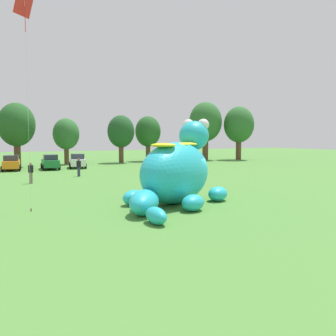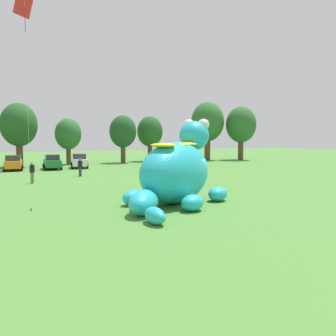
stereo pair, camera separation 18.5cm
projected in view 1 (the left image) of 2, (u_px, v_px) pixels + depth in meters
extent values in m
plane|color=#4C8438|center=(189.00, 200.00, 21.94)|extent=(160.00, 160.00, 0.00)
ellipsoid|color=#23B2C6|center=(176.00, 173.00, 20.87)|extent=(6.74, 6.12, 3.44)
ellipsoid|color=#23B2C6|center=(194.00, 136.00, 23.01)|extent=(2.69, 2.65, 1.82)
sphere|color=white|center=(188.00, 125.00, 23.42)|extent=(0.73, 0.73, 0.73)
sphere|color=white|center=(203.00, 125.00, 22.97)|extent=(0.73, 0.73, 0.73)
ellipsoid|color=yellow|center=(186.00, 144.00, 21.97)|extent=(1.71, 1.76, 0.23)
ellipsoid|color=yellow|center=(176.00, 145.00, 20.74)|extent=(1.71, 1.76, 0.23)
ellipsoid|color=yellow|center=(163.00, 145.00, 19.38)|extent=(1.71, 1.76, 0.23)
ellipsoid|color=#23B2C6|center=(160.00, 190.00, 23.34)|extent=(1.81, 1.72, 0.84)
ellipsoid|color=#23B2C6|center=(218.00, 194.00, 21.62)|extent=(1.81, 1.72, 0.84)
ellipsoid|color=#23B2C6|center=(134.00, 198.00, 20.28)|extent=(1.81, 1.72, 0.84)
ellipsoid|color=#23B2C6|center=(193.00, 203.00, 18.70)|extent=(1.81, 1.72, 0.84)
ellipsoid|color=#23B2C6|center=(144.00, 202.00, 17.84)|extent=(2.66, 3.06, 1.21)
ellipsoid|color=#23B2C6|center=(156.00, 216.00, 15.88)|extent=(0.78, 1.60, 0.74)
cube|color=orange|center=(11.00, 164.00, 41.16)|extent=(2.13, 4.26, 0.80)
cube|color=#2D333D|center=(11.00, 158.00, 40.96)|extent=(1.70, 2.12, 0.60)
cylinder|color=black|center=(4.00, 167.00, 42.09)|extent=(0.31, 0.66, 0.64)
cylinder|color=black|center=(20.00, 167.00, 42.68)|extent=(0.31, 0.66, 0.64)
cylinder|color=black|center=(2.00, 169.00, 39.71)|extent=(0.31, 0.66, 0.64)
cylinder|color=black|center=(19.00, 168.00, 40.30)|extent=(0.31, 0.66, 0.64)
cube|color=#1E7238|center=(50.00, 163.00, 42.57)|extent=(1.96, 4.20, 0.80)
cube|color=#2D333D|center=(50.00, 157.00, 42.38)|extent=(1.62, 2.06, 0.60)
cylinder|color=black|center=(42.00, 166.00, 43.45)|extent=(0.28, 0.65, 0.64)
cylinder|color=black|center=(57.00, 166.00, 44.10)|extent=(0.28, 0.65, 0.64)
cylinder|color=black|center=(43.00, 168.00, 41.11)|extent=(0.28, 0.65, 0.64)
cylinder|color=black|center=(59.00, 167.00, 41.77)|extent=(0.28, 0.65, 0.64)
cube|color=white|center=(78.00, 162.00, 44.46)|extent=(2.39, 4.33, 0.80)
cube|color=#2D333D|center=(77.00, 156.00, 44.26)|extent=(1.82, 2.20, 0.60)
cylinder|color=black|center=(70.00, 165.00, 45.47)|extent=(0.35, 0.67, 0.64)
cylinder|color=black|center=(84.00, 164.00, 45.95)|extent=(0.35, 0.67, 0.64)
cylinder|color=black|center=(71.00, 166.00, 43.04)|extent=(0.35, 0.67, 0.64)
cylinder|color=black|center=(86.00, 166.00, 43.52)|extent=(0.35, 0.67, 0.64)
cylinder|color=brown|center=(18.00, 156.00, 45.74)|extent=(0.80, 0.80, 2.78)
ellipsoid|color=#235623|center=(16.00, 125.00, 45.42)|extent=(4.45, 4.45, 5.34)
cylinder|color=brown|center=(67.00, 156.00, 50.37)|extent=(0.63, 0.63, 2.20)
ellipsoid|color=#2D662D|center=(66.00, 134.00, 50.11)|extent=(3.52, 3.52, 4.23)
cylinder|color=brown|center=(121.00, 155.00, 53.30)|extent=(0.69, 0.69, 2.40)
ellipsoid|color=#1E4C23|center=(121.00, 131.00, 53.02)|extent=(3.84, 3.84, 4.61)
cylinder|color=brown|center=(148.00, 153.00, 56.91)|extent=(0.69, 0.69, 2.43)
ellipsoid|color=#235623|center=(148.00, 131.00, 56.63)|extent=(3.88, 3.88, 4.66)
cylinder|color=brown|center=(205.00, 150.00, 59.96)|extent=(0.94, 0.94, 3.28)
ellipsoid|color=#2D662D|center=(206.00, 122.00, 59.58)|extent=(5.25, 5.25, 6.30)
cylinder|color=brown|center=(238.00, 150.00, 60.55)|extent=(0.87, 0.87, 3.05)
ellipsoid|color=#2D662D|center=(239.00, 125.00, 60.19)|extent=(4.88, 4.88, 5.85)
cylinder|color=#2D334C|center=(168.00, 180.00, 28.27)|extent=(0.26, 0.26, 0.88)
cube|color=white|center=(168.00, 171.00, 28.21)|extent=(0.38, 0.22, 0.60)
sphere|color=tan|center=(168.00, 165.00, 28.18)|extent=(0.22, 0.22, 0.22)
cylinder|color=#2D334C|center=(79.00, 172.00, 34.97)|extent=(0.26, 0.26, 0.88)
cube|color=black|center=(79.00, 164.00, 34.91)|extent=(0.38, 0.22, 0.60)
sphere|color=brown|center=(79.00, 160.00, 34.87)|extent=(0.22, 0.22, 0.22)
cylinder|color=#726656|center=(31.00, 178.00, 29.71)|extent=(0.26, 0.26, 0.88)
cube|color=black|center=(31.00, 169.00, 29.65)|extent=(0.38, 0.22, 0.60)
sphere|color=#9E7051|center=(31.00, 164.00, 29.61)|extent=(0.22, 0.22, 0.22)
cylinder|color=brown|center=(31.00, 210.00, 18.62)|extent=(0.06, 0.06, 0.15)
cylinder|color=silver|center=(28.00, 107.00, 18.19)|extent=(0.01, 0.01, 10.15)
cube|color=red|center=(24.00, 0.00, 17.76)|extent=(1.13, 1.13, 1.44)
cylinder|color=red|center=(25.00, 19.00, 17.84)|extent=(0.03, 0.03, 1.20)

